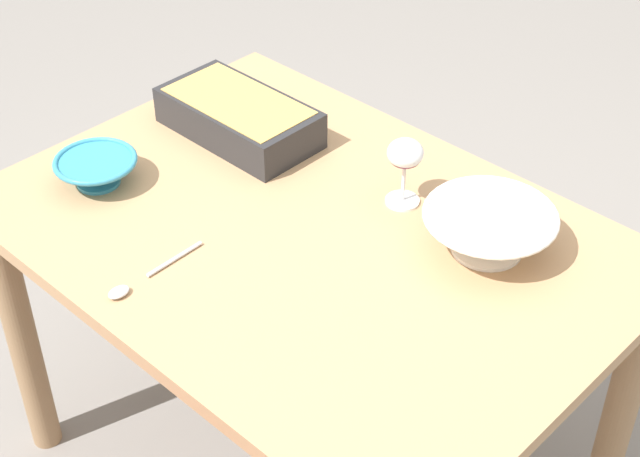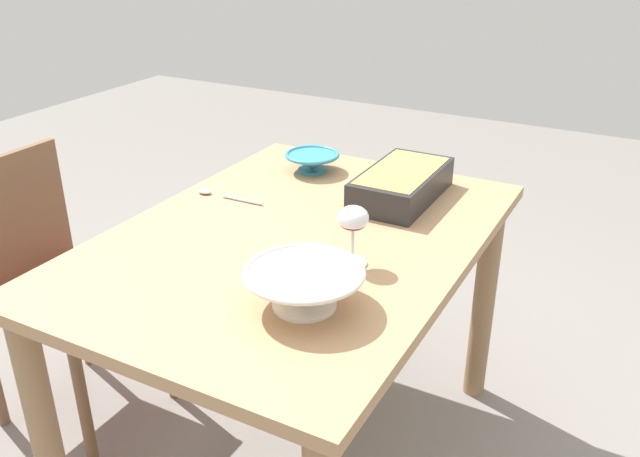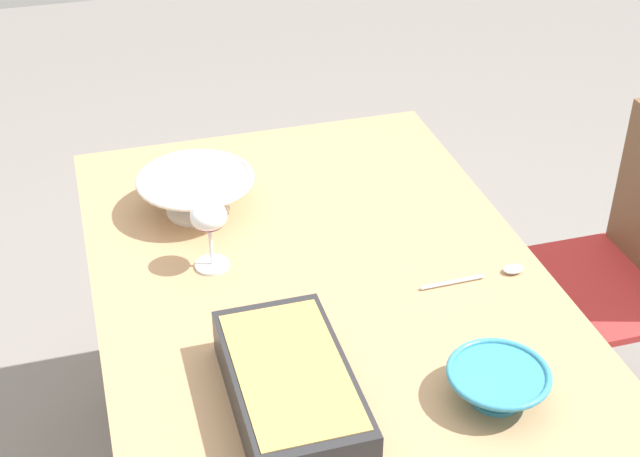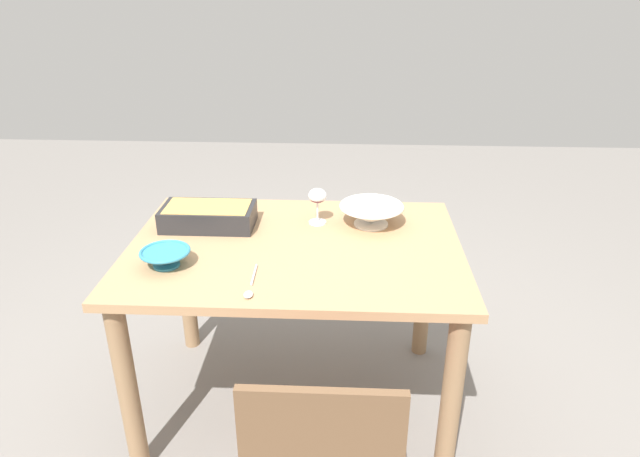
{
  "view_description": "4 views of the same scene",
  "coord_description": "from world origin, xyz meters",
  "px_view_note": "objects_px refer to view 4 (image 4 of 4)",
  "views": [
    {
      "loc": [
        -1.09,
        1.11,
        1.98
      ],
      "look_at": [
        -0.04,
        0.01,
        0.81
      ],
      "focal_mm": 55.0,
      "sensor_mm": 36.0,
      "label": 1
    },
    {
      "loc": [
        -1.38,
        -0.82,
        1.54
      ],
      "look_at": [
        -0.04,
        -0.1,
        0.83
      ],
      "focal_mm": 37.79,
      "sensor_mm": 36.0,
      "label": 2
    },
    {
      "loc": [
        1.47,
        -0.42,
        1.89
      ],
      "look_at": [
        -0.02,
        0.01,
        0.86
      ],
      "focal_mm": 51.62,
      "sensor_mm": 36.0,
      "label": 3
    },
    {
      "loc": [
        -0.19,
        1.93,
        1.74
      ],
      "look_at": [
        -0.09,
        -0.05,
        0.82
      ],
      "focal_mm": 31.68,
      "sensor_mm": 36.0,
      "label": 4
    }
  ],
  "objects_px": {
    "dining_table": "(296,273)",
    "small_bowl": "(371,214)",
    "mixing_bowl": "(166,257)",
    "wine_glass": "(317,198)",
    "casserole_dish": "(208,215)",
    "serving_spoon": "(250,288)"
  },
  "relations": [
    {
      "from": "dining_table",
      "to": "serving_spoon",
      "type": "distance_m",
      "value": 0.38
    },
    {
      "from": "casserole_dish",
      "to": "mixing_bowl",
      "type": "relative_size",
      "value": 2.08
    },
    {
      "from": "dining_table",
      "to": "small_bowl",
      "type": "distance_m",
      "value": 0.4
    },
    {
      "from": "casserole_dish",
      "to": "serving_spoon",
      "type": "relative_size",
      "value": 1.64
    },
    {
      "from": "mixing_bowl",
      "to": "serving_spoon",
      "type": "distance_m",
      "value": 0.36
    },
    {
      "from": "dining_table",
      "to": "wine_glass",
      "type": "bearing_deg",
      "value": -110.12
    },
    {
      "from": "wine_glass",
      "to": "small_bowl",
      "type": "height_order",
      "value": "wine_glass"
    },
    {
      "from": "mixing_bowl",
      "to": "small_bowl",
      "type": "relative_size",
      "value": 0.68
    },
    {
      "from": "mixing_bowl",
      "to": "wine_glass",
      "type": "bearing_deg",
      "value": -142.48
    },
    {
      "from": "casserole_dish",
      "to": "mixing_bowl",
      "type": "bearing_deg",
      "value": 77.74
    },
    {
      "from": "wine_glass",
      "to": "serving_spoon",
      "type": "distance_m",
      "value": 0.59
    },
    {
      "from": "wine_glass",
      "to": "mixing_bowl",
      "type": "bearing_deg",
      "value": 37.52
    },
    {
      "from": "serving_spoon",
      "to": "wine_glass",
      "type": "bearing_deg",
      "value": -109.5
    },
    {
      "from": "small_bowl",
      "to": "serving_spoon",
      "type": "bearing_deg",
      "value": 52.4
    },
    {
      "from": "small_bowl",
      "to": "serving_spoon",
      "type": "relative_size",
      "value": 1.16
    },
    {
      "from": "casserole_dish",
      "to": "dining_table",
      "type": "bearing_deg",
      "value": 157.49
    },
    {
      "from": "casserole_dish",
      "to": "wine_glass",
      "type": "bearing_deg",
      "value": -173.09
    },
    {
      "from": "dining_table",
      "to": "mixing_bowl",
      "type": "height_order",
      "value": "mixing_bowl"
    },
    {
      "from": "serving_spoon",
      "to": "small_bowl",
      "type": "bearing_deg",
      "value": -127.6
    },
    {
      "from": "dining_table",
      "to": "mixing_bowl",
      "type": "distance_m",
      "value": 0.51
    },
    {
      "from": "small_bowl",
      "to": "mixing_bowl",
      "type": "bearing_deg",
      "value": 27.81
    },
    {
      "from": "wine_glass",
      "to": "mixing_bowl",
      "type": "xyz_separation_m",
      "value": [
        0.52,
        0.4,
        -0.08
      ]
    }
  ]
}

